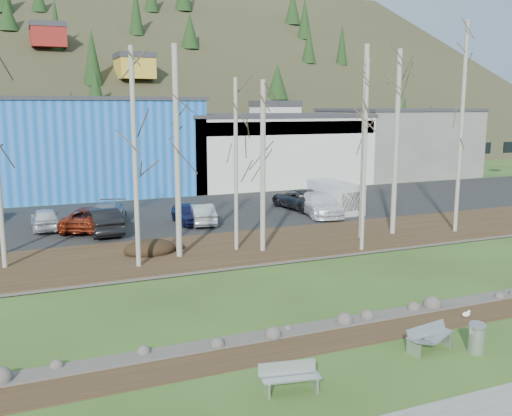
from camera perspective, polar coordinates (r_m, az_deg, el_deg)
name	(u,v)px	position (r m, az deg, el deg)	size (l,w,h in m)	color
ground	(423,354)	(18.86, 16.34, -13.84)	(200.00, 200.00, 0.00)	#314919
dirt_strip	(382,329)	(20.38, 12.52, -11.77)	(80.00, 1.80, 0.03)	#382616
near_bank_rocks	(366,320)	(21.14, 10.92, -10.93)	(80.00, 0.80, 0.50)	#47423D
river	(311,287)	(24.43, 5.50, -7.87)	(80.00, 8.00, 0.90)	black
far_bank_rocks	(270,263)	(27.94, 1.46, -5.51)	(80.00, 0.80, 0.46)	#47423D
far_bank	(246,247)	(30.76, -1.03, -3.90)	(80.00, 7.00, 0.15)	#382616
parking_lot	(190,214)	(40.46, -6.65, -0.56)	(80.00, 14.00, 0.14)	black
building_blue	(77,145)	(52.52, -17.50, 5.99)	(20.40, 12.24, 8.30)	blue
building_white	(264,148)	(57.22, 0.85, 6.01)	(18.36, 12.24, 6.80)	silver
building_grey	(396,142)	(65.37, 13.85, 6.45)	(14.28, 12.24, 7.30)	slate
hillside	(81,43)	(98.30, -17.13, 15.53)	(160.00, 72.00, 35.00)	#2F2C1C
bench_intact	(290,377)	(15.91, 3.41, -16.53)	(1.65, 0.76, 0.80)	#BBBEC1
bench_damaged	(428,338)	(19.12, 16.86, -12.30)	(1.75, 0.83, 0.75)	#BBBEC1
litter_bin	(477,339)	(19.34, 21.20, -12.14)	(0.49, 0.49, 0.85)	#BBBEC1
seagull	(466,314)	(22.20, 20.29, -9.92)	(0.40, 0.19, 0.29)	gold
dirt_mound	(150,248)	(29.63, -10.58, -3.95)	(2.65, 1.87, 0.52)	black
birch_2	(177,153)	(27.98, -7.90, 5.46)	(0.28, 0.28, 10.29)	beige
birch_3	(135,159)	(26.53, -12.02, 4.79)	(0.23, 0.23, 10.03)	beige
birch_4	(263,167)	(28.96, 0.70, 4.11)	(0.26, 0.26, 8.69)	beige
birch_5	(236,166)	(29.17, -2.02, 4.26)	(0.20, 0.20, 8.81)	beige
birch_6	(365,156)	(29.59, 10.81, 5.09)	(0.21, 0.21, 9.74)	beige
birch_7	(364,144)	(32.31, 10.74, 6.34)	(0.29, 0.29, 10.69)	beige
birch_8	(396,144)	(33.84, 13.84, 6.27)	(0.29, 0.29, 10.55)	beige
birch_9	(461,129)	(35.54, 19.84, 7.47)	(0.23, 0.23, 12.19)	beige
car_0	(45,219)	(36.89, -20.34, -1.01)	(1.57, 3.90, 1.33)	silver
car_1	(103,221)	(34.70, -15.08, -1.23)	(1.62, 4.66, 1.53)	black
car_2	(91,218)	(36.03, -16.21, -0.97)	(2.33, 5.06, 1.40)	maroon
car_3	(106,215)	(36.84, -14.73, -0.66)	(1.96, 4.83, 1.40)	gray
car_4	(188,213)	(36.69, -6.80, -0.55)	(1.50, 3.73, 1.27)	#171C4A
car_5	(202,214)	(36.38, -5.47, -0.58)	(1.39, 3.97, 1.31)	silver
car_6	(300,199)	(41.76, 4.46, 0.93)	(2.43, 5.27, 1.46)	#2C2B2E
car_7	(319,204)	(39.27, 6.35, 0.35)	(2.13, 5.24, 1.52)	white
van_white	(337,197)	(40.84, 8.06, 1.08)	(2.05, 4.76, 2.07)	white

